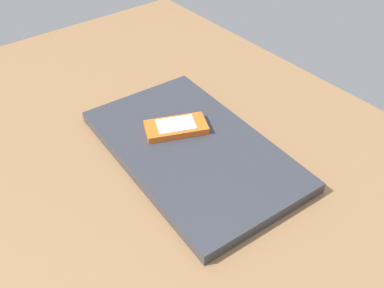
{
  "coord_description": "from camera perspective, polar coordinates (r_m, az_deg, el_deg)",
  "views": [
    {
      "loc": [
        -34.98,
        25.49,
        47.86
      ],
      "look_at": [
        4.68,
        -5.68,
        5.0
      ],
      "focal_mm": 39.56,
      "sensor_mm": 36.0,
      "label": 1
    }
  ],
  "objects": [
    {
      "name": "laptop_closed",
      "position": [
        0.67,
        0.0,
        -0.7
      ],
      "size": [
        36.84,
        23.3,
        1.87
      ],
      "primitive_type": "cube",
      "rotation": [
        0.0,
        0.0,
        -0.06
      ],
      "color": "#33353D",
      "rests_on": "desk_surface"
    },
    {
      "name": "desk_surface",
      "position": [
        0.63,
        -1.43,
        -6.63
      ],
      "size": [
        120.0,
        80.0,
        3.0
      ],
      "primitive_type": "cube",
      "color": "olive",
      "rests_on": "ground"
    },
    {
      "name": "cell_phone_on_laptop",
      "position": [
        0.69,
        -2.15,
        2.29
      ],
      "size": [
        8.48,
        11.06,
        1.24
      ],
      "color": "orange",
      "rests_on": "laptop_closed"
    }
  ]
}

